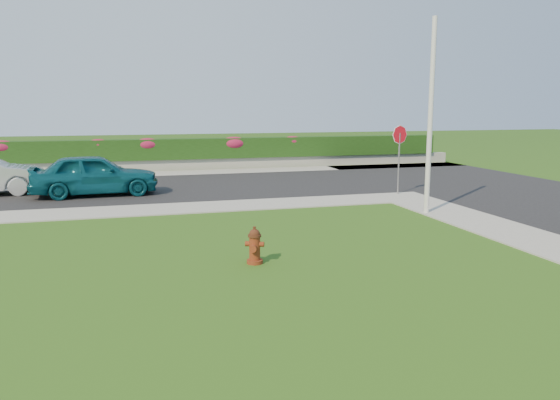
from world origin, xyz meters
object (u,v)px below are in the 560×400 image
object	(u,v)px
sedan_teal	(95,174)
utility_pole	(430,118)
stop_sign	(399,143)
fire_hydrant	(255,246)

from	to	relation	value
sedan_teal	utility_pole	bearing A→B (deg)	-125.61
sedan_teal	utility_pole	distance (m)	12.57
stop_sign	fire_hydrant	bearing A→B (deg)	-127.39
fire_hydrant	stop_sign	xyz separation A→B (m)	(7.60, 7.79, 1.64)
fire_hydrant	utility_pole	world-z (taller)	utility_pole
utility_pole	sedan_teal	bearing A→B (deg)	147.96
utility_pole	stop_sign	world-z (taller)	utility_pole
sedan_teal	utility_pole	world-z (taller)	utility_pole
utility_pole	stop_sign	xyz separation A→B (m)	(0.95, 3.75, -1.04)
fire_hydrant	utility_pole	size ratio (longest dim) A/B	0.14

